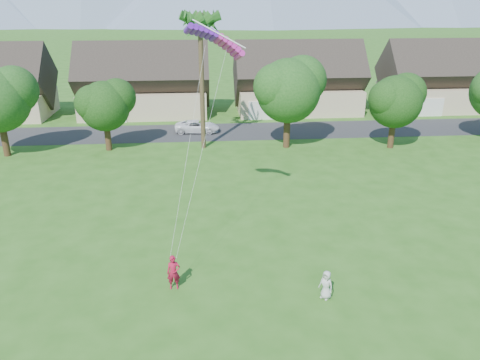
{
  "coord_description": "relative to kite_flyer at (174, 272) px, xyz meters",
  "views": [
    {
      "loc": [
        -2.06,
        -14.93,
        13.64
      ],
      "look_at": [
        0.0,
        10.0,
        3.8
      ],
      "focal_mm": 35.0,
      "sensor_mm": 36.0,
      "label": 1
    }
  ],
  "objects": [
    {
      "name": "fan_palm",
      "position": [
        1.71,
        23.38,
        10.89
      ],
      "size": [
        3.0,
        3.0,
        13.8
      ],
      "color": "#4C3D26",
      "rests_on": "ground"
    },
    {
      "name": "street",
      "position": [
        3.71,
        28.88,
        -0.9
      ],
      "size": [
        90.0,
        7.0,
        0.01
      ],
      "primitive_type": "cube",
      "color": "#2D2D30",
      "rests_on": "ground"
    },
    {
      "name": "watcher",
      "position": [
        7.34,
        -1.44,
        -0.16
      ],
      "size": [
        0.84,
        0.86,
        1.49
      ],
      "primitive_type": "imported",
      "rotation": [
        0.0,
        0.0,
        -0.85
      ],
      "color": "beige",
      "rests_on": "ground"
    },
    {
      "name": "parafoil_kite",
      "position": [
        2.53,
        6.12,
        10.67
      ],
      "size": [
        3.4,
        1.16,
        0.5
      ],
      "rotation": [
        0.0,
        0.0,
        0.1
      ],
      "color": "#6217B0",
      "rests_on": "ground"
    },
    {
      "name": "ground",
      "position": [
        3.71,
        -5.12,
        -0.91
      ],
      "size": [
        500.0,
        500.0,
        0.0
      ],
      "primitive_type": "plane",
      "color": "#2D6019",
      "rests_on": "ground"
    },
    {
      "name": "parked_car",
      "position": [
        1.08,
        28.88,
        -0.25
      ],
      "size": [
        4.85,
        2.47,
        1.31
      ],
      "primitive_type": "imported",
      "rotation": [
        0.0,
        0.0,
        1.51
      ],
      "color": "white",
      "rests_on": "ground"
    },
    {
      "name": "kite_flyer",
      "position": [
        0.0,
        0.0,
        0.0
      ],
      "size": [
        0.68,
        0.46,
        1.82
      ],
      "primitive_type": "imported",
      "rotation": [
        0.0,
        0.0,
        0.04
      ],
      "color": "#A71331",
      "rests_on": "ground"
    },
    {
      "name": "houses_row",
      "position": [
        4.2,
        37.87,
        2.53
      ],
      "size": [
        72.75,
        8.19,
        8.86
      ],
      "color": "beige",
      "rests_on": "ground"
    },
    {
      "name": "tree_row",
      "position": [
        2.57,
        22.79,
        3.98
      ],
      "size": [
        62.27,
        6.67,
        8.45
      ],
      "color": "#47301C",
      "rests_on": "ground"
    }
  ]
}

